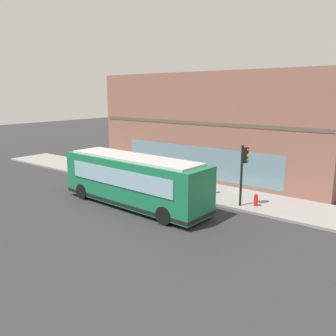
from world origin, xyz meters
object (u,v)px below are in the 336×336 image
object	(u,v)px
fire_hydrant	(256,200)
pedestrian_walking_along_curb	(126,168)
pedestrian_near_building_entrance	(190,179)
city_bus_nearside	(134,181)
traffic_light_near_corner	(244,164)
pedestrian_near_hydrant	(208,179)

from	to	relation	value
fire_hydrant	pedestrian_walking_along_curb	xyz separation A→B (m)	(-0.40, 10.33, 0.67)
pedestrian_near_building_entrance	pedestrian_walking_along_curb	world-z (taller)	pedestrian_walking_along_curb
city_bus_nearside	fire_hydrant	size ratio (longest dim) A/B	13.70
pedestrian_near_building_entrance	traffic_light_near_corner	bearing A→B (deg)	-94.44
traffic_light_near_corner	fire_hydrant	world-z (taller)	traffic_light_near_corner
pedestrian_near_building_entrance	pedestrian_walking_along_curb	size ratio (longest dim) A/B	0.99
pedestrian_near_hydrant	fire_hydrant	bearing A→B (deg)	-95.34
city_bus_nearside	pedestrian_near_building_entrance	xyz separation A→B (m)	(3.88, -1.46, -0.39)
city_bus_nearside	pedestrian_near_building_entrance	size ratio (longest dim) A/B	5.77
city_bus_nearside	pedestrian_walking_along_curb	world-z (taller)	city_bus_nearside
traffic_light_near_corner	pedestrian_walking_along_curb	size ratio (longest dim) A/B	2.05
fire_hydrant	pedestrian_near_building_entrance	bearing A→B (deg)	92.94
traffic_light_near_corner	pedestrian_walking_along_curb	bearing A→B (deg)	89.14
pedestrian_walking_along_curb	traffic_light_near_corner	bearing A→B (deg)	-90.86
fire_hydrant	pedestrian_walking_along_curb	distance (m)	10.35
city_bus_nearside	traffic_light_near_corner	size ratio (longest dim) A/B	2.79
fire_hydrant	pedestrian_near_building_entrance	xyz separation A→B (m)	(-0.24, 4.58, 0.65)
city_bus_nearside	pedestrian_near_building_entrance	distance (m)	4.16
fire_hydrant	pedestrian_walking_along_curb	size ratio (longest dim) A/B	0.42
city_bus_nearside	traffic_light_near_corner	bearing A→B (deg)	-56.63
city_bus_nearside	pedestrian_near_hydrant	distance (m)	5.12
fire_hydrant	pedestrian_near_hydrant	size ratio (longest dim) A/B	0.41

